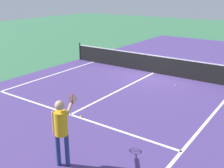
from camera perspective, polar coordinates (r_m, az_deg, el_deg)
The scene contains 10 objects.
ground_plane at distance 14.90m, azimuth 8.56°, elevation 2.29°, with size 60.00×60.00×0.00m, color #38724C.
court_surface_inbounds at distance 14.90m, azimuth 8.56°, elevation 2.29°, with size 10.62×24.40×0.00m, color #4C387A.
line_sideline_left at distance 13.17m, azimuth -20.28°, elevation -0.88°, with size 0.10×11.89×0.01m, color white.
line_sideline_right at distance 8.34m, azimuth 15.33°, elevation -11.88°, with size 0.10×11.89×0.01m, color white.
line_service_near at distance 9.93m, azimuth -8.54°, elevation -6.24°, with size 8.22×0.10×0.01m, color white.
line_center_service at distance 12.25m, azimuth 1.76°, elevation -1.12°, with size 0.10×6.40×0.01m, color white.
net at distance 14.77m, azimuth 8.66°, elevation 4.12°, with size 10.45×0.09×1.07m.
player_near at distance 6.81m, azimuth -10.38°, elevation -8.38°, with size 0.67×1.15×1.74m.
tennis_ball_near_net at distance 13.02m, azimuth 12.98°, elevation -0.26°, with size 0.07×0.07×0.07m, color #CCE033.
tennis_ball_mid_court at distance 9.67m, azimuth -6.42°, elevation -6.67°, with size 0.07×0.07×0.07m, color #CCE033.
Camera 1 is at (6.32, -12.84, 4.15)m, focal length 44.42 mm.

